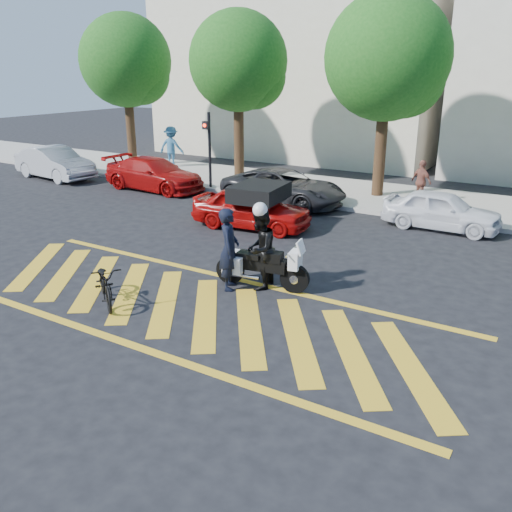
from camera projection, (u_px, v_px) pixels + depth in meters
The scene contains 19 objects.
ground at pixel (187, 307), 11.76m from camera, with size 90.00×90.00×0.00m, color black.
sidewalk at pixel (377, 197), 21.39m from camera, with size 60.00×5.00×0.15m, color #9E998E.
crosswalk at pixel (186, 306), 11.78m from camera, with size 12.33×4.00×0.01m.
building_left at pixel (303, 65), 30.95m from camera, with size 16.00×8.00×10.00m, color beige.
tree_far_left at pixel (129, 64), 26.15m from camera, with size 4.40×4.40×7.41m.
tree_left at pixel (241, 65), 22.96m from camera, with size 4.20×4.20×7.26m.
tree_center at pixel (391, 62), 19.72m from camera, with size 4.60×4.60×7.56m.
signal_pole at pixel (209, 144), 22.17m from camera, with size 0.28×0.43×3.20m.
officer_bike at pixel (229, 249), 12.45m from camera, with size 0.70×0.46×1.93m, color black.
bicycle at pixel (105, 283), 11.82m from camera, with size 0.61×1.76×0.92m, color black.
police_motorcycle at pixel (260, 266), 12.61m from camera, with size 2.27×0.90×1.01m.
officer_moto at pixel (260, 249), 12.49m from camera, with size 0.92×0.72×1.90m, color black.
red_convertible at pixel (252, 208), 17.33m from camera, with size 1.55×3.85×1.31m, color #A10807.
parked_far_left at pixel (55, 163), 24.99m from camera, with size 1.54×4.42×1.46m, color gray.
parked_left at pixel (154, 174), 22.74m from camera, with size 1.87×4.60×1.33m, color #940909.
parked_mid_left at pixel (284, 187), 20.26m from camera, with size 2.19×4.75×1.32m, color black.
parked_mid_right at pixel (442, 210), 17.19m from camera, with size 1.47×3.66×1.25m, color white.
pedestrian_left at pixel (171, 147), 27.15m from camera, with size 1.28×0.73×1.98m, color #306085.
pedestrian_right at pixel (421, 181), 19.94m from camera, with size 0.92×0.38×1.57m, color brown.
Camera 1 is at (6.89, -8.37, 4.93)m, focal length 38.00 mm.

